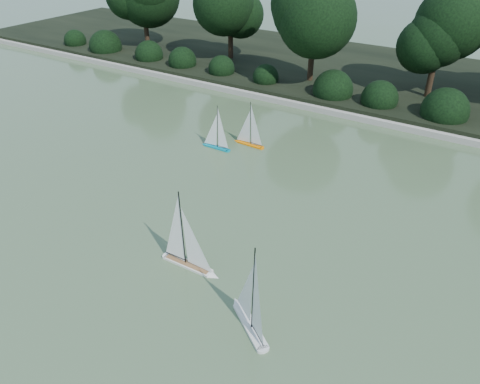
{
  "coord_description": "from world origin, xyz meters",
  "views": [
    {
      "loc": [
        3.7,
        -4.39,
        5.62
      ],
      "look_at": [
        -0.61,
        2.42,
        0.7
      ],
      "focal_mm": 35.0,
      "sensor_mm": 36.0,
      "label": 1
    }
  ],
  "objects_px": {
    "sailboat_white_a": "(248,311)",
    "sailboat_white_b": "(191,256)",
    "sailboat_teal": "(214,141)",
    "sailboat_orange": "(248,137)"
  },
  "relations": [
    {
      "from": "sailboat_white_a",
      "to": "sailboat_white_b",
      "type": "xyz_separation_m",
      "value": [
        -1.56,
        0.59,
        -0.0
      ]
    },
    {
      "from": "sailboat_white_b",
      "to": "sailboat_orange",
      "type": "bearing_deg",
      "value": 110.45
    },
    {
      "from": "sailboat_orange",
      "to": "sailboat_white_a",
      "type": "bearing_deg",
      "value": -58.43
    },
    {
      "from": "sailboat_orange",
      "to": "sailboat_teal",
      "type": "distance_m",
      "value": 0.93
    },
    {
      "from": "sailboat_white_a",
      "to": "sailboat_orange",
      "type": "relative_size",
      "value": 1.24
    },
    {
      "from": "sailboat_white_a",
      "to": "sailboat_teal",
      "type": "height_order",
      "value": "sailboat_white_a"
    },
    {
      "from": "sailboat_white_a",
      "to": "sailboat_white_b",
      "type": "height_order",
      "value": "sailboat_white_b"
    },
    {
      "from": "sailboat_teal",
      "to": "sailboat_white_b",
      "type": "bearing_deg",
      "value": -59.77
    },
    {
      "from": "sailboat_white_b",
      "to": "sailboat_white_a",
      "type": "bearing_deg",
      "value": -20.74
    },
    {
      "from": "sailboat_white_a",
      "to": "sailboat_orange",
      "type": "height_order",
      "value": "sailboat_white_a"
    }
  ]
}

